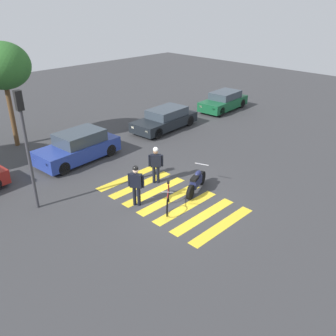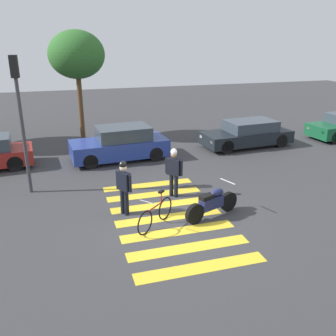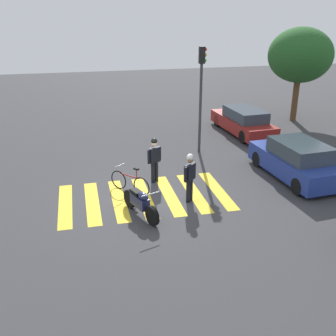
% 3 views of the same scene
% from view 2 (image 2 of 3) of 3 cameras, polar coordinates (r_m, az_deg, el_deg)
% --- Properties ---
extents(ground_plane, '(60.00, 60.00, 0.00)m').
position_cam_2_polar(ground_plane, '(11.29, 0.15, -7.68)').
color(ground_plane, '#38383A').
extents(police_motorcycle, '(1.95, 0.94, 1.03)m').
position_cam_2_polar(police_motorcycle, '(11.20, 6.89, -5.47)').
color(police_motorcycle, black).
rests_on(police_motorcycle, ground_plane).
extents(leaning_bicycle, '(1.34, 1.21, 1.01)m').
position_cam_2_polar(leaning_bicycle, '(10.62, -1.94, -7.20)').
color(leaning_bicycle, black).
rests_on(leaning_bicycle, ground_plane).
extents(officer_on_foot, '(0.42, 0.58, 1.75)m').
position_cam_2_polar(officer_on_foot, '(11.16, -6.90, -2.50)').
color(officer_on_foot, black).
rests_on(officer_on_foot, ground_plane).
extents(officer_by_motorcycle, '(0.49, 0.49, 1.72)m').
position_cam_2_polar(officer_by_motorcycle, '(12.34, 0.91, -0.24)').
color(officer_by_motorcycle, black).
rests_on(officer_by_motorcycle, ground_plane).
extents(crosswalk_stripes, '(3.30, 5.85, 0.01)m').
position_cam_2_polar(crosswalk_stripes, '(11.29, 0.15, -7.66)').
color(crosswalk_stripes, yellow).
rests_on(crosswalk_stripes, ground_plane).
extents(car_blue_hatchback, '(4.35, 2.12, 1.49)m').
position_cam_2_polar(car_blue_hatchback, '(16.44, -7.44, 3.71)').
color(car_blue_hatchback, black).
rests_on(car_blue_hatchback, ground_plane).
extents(car_black_suv, '(4.61, 2.11, 1.29)m').
position_cam_2_polar(car_black_suv, '(18.77, 12.23, 5.20)').
color(car_black_suv, black).
rests_on(car_black_suv, ground_plane).
extents(traffic_light_pole, '(0.26, 0.34, 4.67)m').
position_cam_2_polar(traffic_light_pole, '(13.10, -22.13, 9.10)').
color(traffic_light_pole, '#38383D').
rests_on(traffic_light_pole, ground_plane).
extents(street_tree_mid, '(2.84, 2.84, 5.56)m').
position_cam_2_polar(street_tree_mid, '(19.88, -14.04, 16.69)').
color(street_tree_mid, brown).
rests_on(street_tree_mid, ground_plane).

